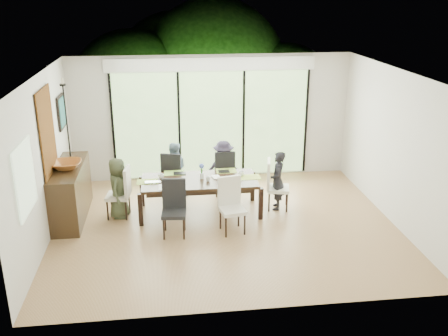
{
  "coord_description": "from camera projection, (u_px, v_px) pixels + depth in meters",
  "views": [
    {
      "loc": [
        -1.0,
        -7.96,
        4.0
      ],
      "look_at": [
        0.0,
        0.25,
        1.0
      ],
      "focal_mm": 40.0,
      "sensor_mm": 36.0,
      "label": 1
    }
  ],
  "objects": [
    {
      "name": "mullion_a",
      "position": [
        113.0,
        128.0,
        10.55
      ],
      "size": [
        0.05,
        0.04,
        2.3
      ],
      "primitive_type": "cube",
      "color": "black",
      "rests_on": "wall_back"
    },
    {
      "name": "table_top",
      "position": [
        199.0,
        181.0,
        9.21
      ],
      "size": [
        2.11,
        0.97,
        0.05
      ],
      "primitive_type": "cube",
      "color": "black",
      "rests_on": "floor"
    },
    {
      "name": "hyacinth_stems",
      "position": [
        202.0,
        170.0,
        9.2
      ],
      "size": [
        0.04,
        0.04,
        0.14
      ],
      "primitive_type": "cylinder",
      "color": "#337226",
      "rests_on": "table_top"
    },
    {
      "name": "foliage_mid",
      "position": [
        214.0,
        72.0,
        13.75
      ],
      "size": [
        4.0,
        4.0,
        4.0
      ],
      "primitive_type": "sphere",
      "color": "#14380F",
      "rests_on": "ground"
    },
    {
      "name": "wall_front",
      "position": [
        251.0,
        217.0,
        6.1
      ],
      "size": [
        6.0,
        0.02,
        2.7
      ],
      "primitive_type": "cube",
      "color": "white",
      "rests_on": "floor"
    },
    {
      "name": "table_leg_bl",
      "position": [
        142.0,
        191.0,
        9.6
      ],
      "size": [
        0.08,
        0.08,
        0.61
      ],
      "primitive_type": "cube",
      "color": "black",
      "rests_on": "floor"
    },
    {
      "name": "chair_right_end",
      "position": [
        278.0,
        185.0,
        9.44
      ],
      "size": [
        0.48,
        0.48,
        0.97
      ],
      "primitive_type": null,
      "rotation": [
        0.0,
        0.0,
        1.36
      ],
      "color": "white",
      "rests_on": "floor"
    },
    {
      "name": "cup_b",
      "position": [
        208.0,
        179.0,
        9.12
      ],
      "size": [
        0.12,
        0.12,
        0.08
      ],
      "primitive_type": "imported",
      "rotation": [
        0.0,
        0.0,
        2.08
      ],
      "color": "white",
      "rests_on": "table_top"
    },
    {
      "name": "table_leg_fr",
      "position": [
        261.0,
        204.0,
        9.05
      ],
      "size": [
        0.08,
        0.08,
        0.61
      ],
      "primitive_type": "cube",
      "color": "black",
      "rests_on": "floor"
    },
    {
      "name": "placemat_left",
      "position": [
        147.0,
        182.0,
        9.1
      ],
      "size": [
        0.39,
        0.28,
        0.01
      ],
      "primitive_type": "cube",
      "color": "olive",
      "rests_on": "table_top"
    },
    {
      "name": "ceiling",
      "position": [
        226.0,
        73.0,
        7.98
      ],
      "size": [
        6.0,
        5.0,
        0.01
      ],
      "primitive_type": "cube",
      "color": "white",
      "rests_on": "wall_back"
    },
    {
      "name": "candlestick_shaft",
      "position": [
        67.0,
        123.0,
        8.98
      ],
      "size": [
        0.03,
        0.03,
        1.38
      ],
      "primitive_type": "cylinder",
      "color": "black",
      "rests_on": "sideboard"
    },
    {
      "name": "candlestick_pan",
      "position": [
        63.0,
        85.0,
        8.75
      ],
      "size": [
        0.11,
        0.11,
        0.03
      ],
      "primitive_type": "cylinder",
      "color": "black",
      "rests_on": "sideboard"
    },
    {
      "name": "art_canvas",
      "position": [
        62.0,
        112.0,
        9.55
      ],
      "size": [
        0.01,
        0.45,
        0.55
      ],
      "primitive_type": "cube",
      "color": "#194E51",
      "rests_on": "wall_left"
    },
    {
      "name": "art_frame",
      "position": [
        61.0,
        112.0,
        9.55
      ],
      "size": [
        0.03,
        0.55,
        0.65
      ],
      "primitive_type": "cube",
      "color": "black",
      "rests_on": "wall_left"
    },
    {
      "name": "papers",
      "position": [
        237.0,
        179.0,
        9.24
      ],
      "size": [
        0.26,
        0.19,
        0.0
      ],
      "primitive_type": "cube",
      "color": "white",
      "rests_on": "table_top"
    },
    {
      "name": "blinds_header",
      "position": [
        211.0,
        64.0,
        10.35
      ],
      "size": [
        4.4,
        0.06,
        0.28
      ],
      "primitive_type": "cube",
      "color": "white",
      "rests_on": "wall_back"
    },
    {
      "name": "chair_left_end",
      "position": [
        118.0,
        192.0,
        9.09
      ],
      "size": [
        0.45,
        0.45,
        0.97
      ],
      "primitive_type": null,
      "rotation": [
        0.0,
        0.0,
        -1.7
      ],
      "color": "silver",
      "rests_on": "floor"
    },
    {
      "name": "wall_back",
      "position": [
        211.0,
        118.0,
        10.78
      ],
      "size": [
        6.0,
        0.02,
        2.7
      ],
      "primitive_type": "cube",
      "color": "beige",
      "rests_on": "floor"
    },
    {
      "name": "placemat_paper",
      "position": [
        170.0,
        187.0,
        8.86
      ],
      "size": [
        0.39,
        0.28,
        0.01
      ],
      "primitive_type": "cube",
      "color": "white",
      "rests_on": "table_top"
    },
    {
      "name": "mullion_c",
      "position": [
        244.0,
        124.0,
        10.87
      ],
      "size": [
        0.05,
        0.04,
        2.3
      ],
      "primitive_type": "cube",
      "color": "black",
      "rests_on": "wall_back"
    },
    {
      "name": "person_left_end",
      "position": [
        118.0,
        188.0,
        9.07
      ],
      "size": [
        0.43,
        0.59,
        1.14
      ],
      "primitive_type": "imported",
      "rotation": [
        0.0,
        0.0,
        1.36
      ],
      "color": "#3E462F",
      "rests_on": "floor"
    },
    {
      "name": "deck",
      "position": [
        208.0,
        165.0,
        12.09
      ],
      "size": [
        6.0,
        1.8,
        0.1
      ],
      "primitive_type": "cube",
      "color": "brown",
      "rests_on": "ground"
    },
    {
      "name": "book",
      "position": [
        212.0,
        178.0,
        9.28
      ],
      "size": [
        0.19,
        0.23,
        0.02
      ],
      "primitive_type": "imported",
      "rotation": [
        0.0,
        0.0,
        0.27
      ],
      "color": "white",
      "rests_on": "table_top"
    },
    {
      "name": "table_leg_br",
      "position": [
        252.0,
        186.0,
        9.85
      ],
      "size": [
        0.08,
        0.08,
        0.61
      ],
      "primitive_type": "cube",
      "color": "black",
      "rests_on": "floor"
    },
    {
      "name": "foliage_right",
      "position": [
        284.0,
        96.0,
        13.39
      ],
      "size": [
        2.8,
        2.8,
        2.8
      ],
      "primitive_type": "sphere",
      "color": "#14380F",
      "rests_on": "ground"
    },
    {
      "name": "chair_far_right",
      "position": [
        223.0,
        171.0,
        10.12
      ],
      "size": [
        0.42,
        0.42,
        0.97
      ],
      "primitive_type": null,
      "rotation": [
        0.0,
        0.0,
        3.19
      ],
      "color": "black",
      "rests_on": "floor"
    },
    {
      "name": "mullion_d",
      "position": [
        306.0,
        122.0,
        11.03
      ],
      "size": [
        0.05,
        0.04,
        2.3
      ],
      "primitive_type": "cube",
      "color": "black",
      "rests_on": "wall_back"
    },
    {
      "name": "person_far_right",
      "position": [
        223.0,
        168.0,
        10.07
      ],
      "size": [
        0.57,
        0.4,
        1.14
      ],
      "primitive_type": "imported",
      "rotation": [
        0.0,
        0.0,
        3.0
      ],
      "color": "#262131",
      "rests_on": "floor"
    },
    {
      "name": "laptop",
      "position": [
        153.0,
        183.0,
        9.01
      ],
      "size": [
        0.3,
        0.2,
        0.02
      ],
      "primitive_type": "imported",
      "rotation": [
        0.0,
        0.0,
        0.04
      ],
      "color": "silver",
      "rests_on": "table_top"
    },
    {
      "name": "chair_near_right",
      "position": [
        233.0,
        206.0,
        8.51
      ],
      "size": [
        0.47,
        0.47,
        0.97
      ],
      "primitive_type": null,
      "rotation": [
        0.0,
        0.0,
        0.17
      ],
      "color": "white",
      "rests_on": "floor"
    },
    {
      "name": "foliage_far",
      "position": [
        177.0,
        75.0,
        14.35
      ],
      "size": [
        3.6,
        3.6,
        3.6
      ],
      "primitive_type": "sphere",
      "color": "#14380F",
      "rests_on": "ground"
    },
    {
      "name": "platter_base",
      "position": [
        170.0,
        186.0,
        8.86
      ],
      "size": [
        0.23,
        0.23,
        0.02
      ],
      "primitive_type": "cube",
      "color": "white",
      "rests_on": "table_top"
    },
    {
      "name": "side_window",
      "position": [
        25.0,
        178.0,
        6.93
      ],
      "size": [
        0.02,
        0.9,
        1.0
      ],
      "primitive_type": "cube",
      "color": "#8CAD7F",
      "rests_on": "wall_left"
    },
    {
      "name": "floor",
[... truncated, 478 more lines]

